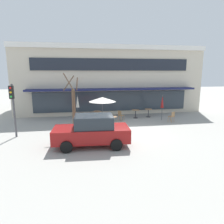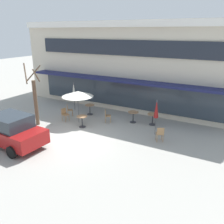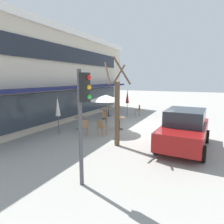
# 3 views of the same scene
# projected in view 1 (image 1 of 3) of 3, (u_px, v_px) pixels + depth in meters

# --- Properties ---
(ground_plane) EXTENTS (80.00, 80.00, 0.00)m
(ground_plane) POSITION_uv_depth(u_px,v_px,m) (127.00, 132.00, 13.92)
(ground_plane) COLOR #9E9B93
(building_facade) EXTENTS (18.62, 9.10, 6.69)m
(building_facade) POSITION_uv_depth(u_px,v_px,m) (107.00, 79.00, 22.90)
(building_facade) COLOR beige
(building_facade) RESTS_ON ground
(cafe_table_near_wall) EXTENTS (0.70, 0.70, 0.76)m
(cafe_table_near_wall) POSITION_uv_depth(u_px,v_px,m) (136.00, 112.00, 18.16)
(cafe_table_near_wall) COLOR #333338
(cafe_table_near_wall) RESTS_ON ground
(cafe_table_streetside) EXTENTS (0.70, 0.70, 0.76)m
(cafe_table_streetside) POSITION_uv_depth(u_px,v_px,m) (113.00, 120.00, 15.42)
(cafe_table_streetside) COLOR #333338
(cafe_table_streetside) RESTS_ON ground
(cafe_table_by_tree) EXTENTS (0.70, 0.70, 0.76)m
(cafe_table_by_tree) POSITION_uv_depth(u_px,v_px,m) (97.00, 114.00, 17.48)
(cafe_table_by_tree) COLOR #333338
(cafe_table_by_tree) RESTS_ON ground
(cafe_table_mid_patio) EXTENTS (0.70, 0.70, 0.76)m
(cafe_table_mid_patio) POSITION_uv_depth(u_px,v_px,m) (148.00, 111.00, 18.60)
(cafe_table_mid_patio) COLOR #333338
(cafe_table_mid_patio) RESTS_ON ground
(patio_umbrella_green_folded) EXTENTS (2.10, 2.10, 2.20)m
(patio_umbrella_green_folded) POSITION_uv_depth(u_px,v_px,m) (102.00, 99.00, 15.57)
(patio_umbrella_green_folded) COLOR #4C4C51
(patio_umbrella_green_folded) RESTS_ON ground
(patio_umbrella_cream_folded) EXTENTS (0.28, 0.28, 2.20)m
(patio_umbrella_cream_folded) POSITION_uv_depth(u_px,v_px,m) (78.00, 101.00, 17.29)
(patio_umbrella_cream_folded) COLOR #4C4C51
(patio_umbrella_cream_folded) RESTS_ON ground
(patio_umbrella_corner_open) EXTENTS (0.28, 0.28, 2.20)m
(patio_umbrella_corner_open) POSITION_uv_depth(u_px,v_px,m) (162.00, 102.00, 17.12)
(patio_umbrella_corner_open) COLOR #4C4C51
(patio_umbrella_corner_open) RESTS_ON ground
(cafe_chair_0) EXTENTS (0.55, 0.55, 0.89)m
(cafe_chair_0) POSITION_uv_depth(u_px,v_px,m) (172.00, 116.00, 16.65)
(cafe_chair_0) COLOR #9E754C
(cafe_chair_0) RESTS_ON ground
(cafe_chair_1) EXTENTS (0.54, 0.54, 0.89)m
(cafe_chair_1) POSITION_uv_depth(u_px,v_px,m) (120.00, 115.00, 17.08)
(cafe_chair_1) COLOR #9E754C
(cafe_chair_1) RESTS_ON ground
(cafe_chair_2) EXTENTS (0.57, 0.57, 0.89)m
(cafe_chair_2) POSITION_uv_depth(u_px,v_px,m) (85.00, 117.00, 16.27)
(cafe_chair_2) COLOR #9E754C
(cafe_chair_2) RESTS_ON ground
(cafe_chair_3) EXTENTS (0.47, 0.47, 0.89)m
(cafe_chair_3) POSITION_uv_depth(u_px,v_px,m) (90.00, 119.00, 15.49)
(cafe_chair_3) COLOR #9E754C
(cafe_chair_3) RESTS_ON ground
(parked_sedan) EXTENTS (4.29, 2.19, 1.76)m
(parked_sedan) POSITION_uv_depth(u_px,v_px,m) (92.00, 131.00, 11.20)
(parked_sedan) COLOR maroon
(parked_sedan) RESTS_ON ground
(street_tree) EXTENTS (1.04, 1.33, 4.07)m
(street_tree) POSITION_uv_depth(u_px,v_px,m) (74.00, 108.00, 13.66)
(street_tree) COLOR brown
(street_tree) RESTS_ON ground
(traffic_light_pole) EXTENTS (0.26, 0.44, 3.40)m
(traffic_light_pole) POSITION_uv_depth(u_px,v_px,m) (13.00, 102.00, 12.40)
(traffic_light_pole) COLOR #47474C
(traffic_light_pole) RESTS_ON ground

